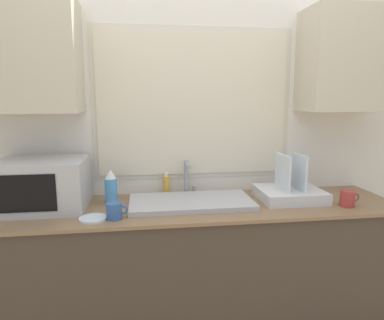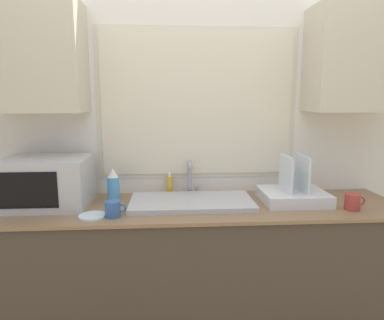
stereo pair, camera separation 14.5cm
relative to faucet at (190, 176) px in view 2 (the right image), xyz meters
name	(u,v)px [view 2 (the right image)]	position (x,y,z in m)	size (l,w,h in m)	color
countertop	(201,272)	(0.05, -0.21, -0.57)	(2.40, 0.62, 0.88)	#42382D
wall_back	(198,118)	(0.05, 0.08, 0.37)	(6.00, 0.38, 2.60)	silver
sink_basin	(192,202)	(0.00, -0.20, -0.12)	(0.74, 0.38, 0.03)	#B2B2B7
faucet	(190,176)	(0.00, 0.00, 0.00)	(0.08, 0.15, 0.23)	#99999E
microwave	(47,182)	(-0.86, -0.16, 0.01)	(0.49, 0.39, 0.29)	#B2B2B7
dish_rack	(293,194)	(0.63, -0.19, -0.08)	(0.39, 0.34, 0.29)	silver
spray_bottle	(113,186)	(-0.48, -0.11, -0.03)	(0.08, 0.08, 0.21)	#4C99D8
soap_bottle	(170,184)	(-0.14, 0.04, -0.07)	(0.04, 0.04, 0.15)	gold
mug_near_sink	(113,209)	(-0.44, -0.40, -0.09)	(0.12, 0.08, 0.09)	#335999
mug_by_rack	(353,202)	(0.91, -0.37, -0.08)	(0.12, 0.09, 0.10)	#A53833
small_plate	(92,216)	(-0.55, -0.39, -0.13)	(0.15, 0.15, 0.01)	silver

